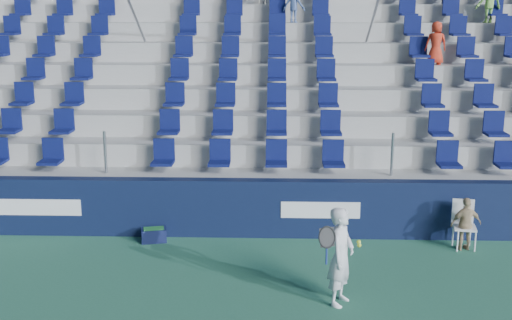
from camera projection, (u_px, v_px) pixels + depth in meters
The scene contains 7 objects.
ground at pixel (238, 304), 10.26m from camera, with size 70.00×70.00×0.00m, color #2E6C50.
sponsor_wall at pixel (247, 208), 13.18m from camera, with size 24.00×0.32×1.20m.
grandstand at pixel (255, 99), 17.77m from camera, with size 24.00×8.17×6.63m.
tennis_player at pixel (341, 256), 10.09m from camera, with size 0.70×0.69×1.60m.
line_judge_chair at pixel (464, 221), 12.57m from camera, with size 0.48×0.49×0.95m.
line_judge at pixel (466, 224), 12.43m from camera, with size 0.62×0.26×1.05m, color tan.
ball_bin at pixel (154, 234), 12.95m from camera, with size 0.55×0.42×0.28m.
Camera 1 is at (0.60, -9.42, 4.63)m, focal length 45.00 mm.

